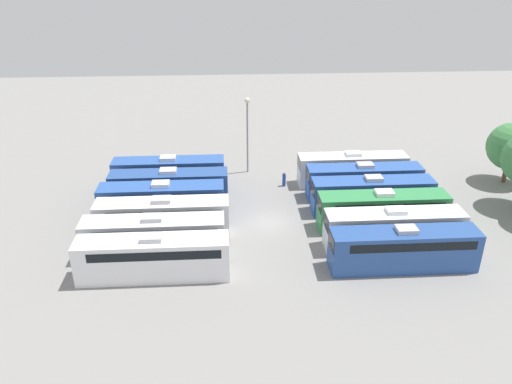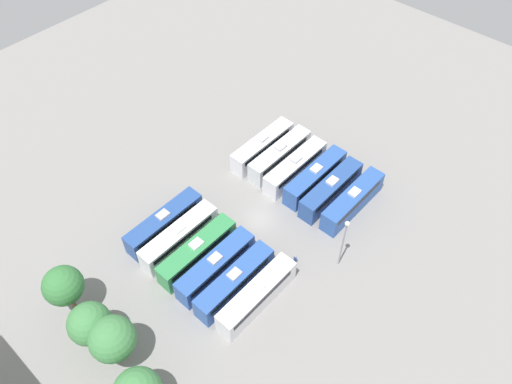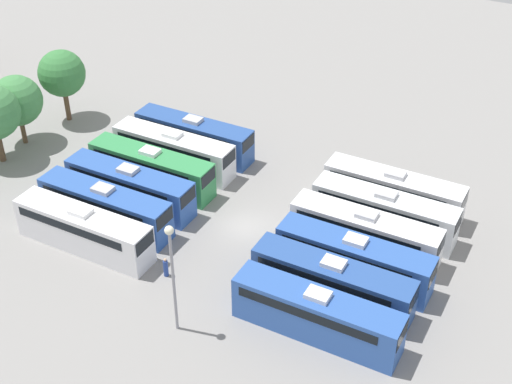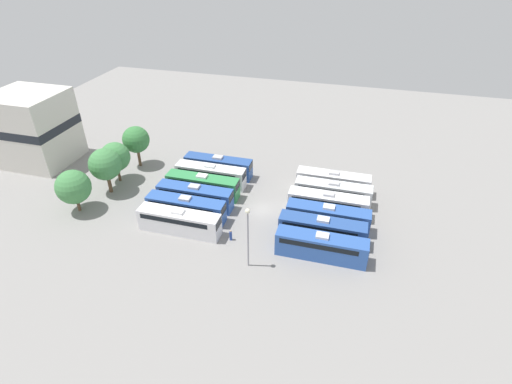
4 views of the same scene
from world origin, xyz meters
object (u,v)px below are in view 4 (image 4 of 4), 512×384
at_px(bus_1, 322,229).
at_px(bus_2, 328,217).
at_px(tree_0, 73,187).
at_px(bus_3, 328,203).
at_px(bus_11, 218,166).
at_px(bus_0, 321,246).
at_px(bus_10, 210,175).
at_px(tree_2, 115,157).
at_px(bus_7, 186,208).
at_px(bus_4, 333,192).
at_px(bus_8, 195,196).
at_px(tree_1, 105,164).
at_px(worker_person, 231,235).
at_px(bus_5, 333,182).
at_px(tree_3, 136,140).
at_px(light_pole, 248,229).
at_px(bus_6, 179,221).
at_px(depot_building, 34,128).
at_px(bus_9, 202,185).

relative_size(bus_1, bus_2, 1.00).
xyz_separation_m(bus_2, tree_0, (-5.79, 36.24, 2.33)).
height_order(bus_3, bus_11, same).
relative_size(bus_0, tree_0, 1.74).
bearing_deg(bus_10, tree_2, 101.38).
xyz_separation_m(bus_1, bus_10, (9.62, 19.53, 0.00)).
relative_size(bus_2, bus_7, 1.00).
bearing_deg(bus_4, bus_8, 108.25).
xyz_separation_m(bus_2, tree_1, (0.04, 34.59, 3.19)).
distance_m(bus_7, worker_person, 8.42).
height_order(bus_0, bus_4, same).
bearing_deg(bus_4, bus_11, 80.97).
bearing_deg(bus_0, bus_5, 1.03).
bearing_deg(bus_3, bus_8, 99.69).
relative_size(bus_2, tree_2, 1.68).
bearing_deg(bus_11, tree_1, 122.93).
bearing_deg(tree_0, tree_3, -6.96).
bearing_deg(bus_1, bus_10, 63.79).
bearing_deg(bus_11, light_pole, -150.72).
xyz_separation_m(bus_5, tree_3, (-0.55, 34.08, 3.29)).
distance_m(bus_3, bus_8, 19.79).
bearing_deg(tree_2, tree_0, 172.92).
relative_size(worker_person, tree_2, 0.23).
bearing_deg(bus_7, bus_3, -71.41).
xyz_separation_m(bus_1, light_pole, (-7.37, 8.07, 3.97)).
relative_size(bus_6, bus_11, 1.00).
height_order(bus_0, worker_person, bus_0).
bearing_deg(depot_building, bus_6, -111.03).
bearing_deg(bus_2, bus_1, 172.62).
height_order(bus_5, worker_person, bus_5).
relative_size(bus_10, tree_2, 1.68).
bearing_deg(bus_10, light_pole, -145.98).
relative_size(bus_4, worker_person, 7.14).
relative_size(worker_person, tree_3, 0.22).
bearing_deg(bus_3, worker_person, 129.24).
distance_m(bus_7, bus_9, 6.44).
xyz_separation_m(bus_7, tree_1, (3.31, 14.64, 3.19)).
bearing_deg(bus_3, tree_3, 80.31).
bearing_deg(bus_10, worker_person, -148.83).
height_order(bus_2, tree_0, tree_0).
relative_size(bus_5, bus_11, 1.00).
height_order(light_pole, depot_building, depot_building).
xyz_separation_m(bus_2, depot_building, (6.24, 52.53, 4.58)).
height_order(bus_6, tree_2, tree_2).
distance_m(bus_5, light_pole, 22.03).
xyz_separation_m(tree_2, depot_building, (2.73, 17.45, 1.89)).
relative_size(bus_2, bus_3, 1.00).
bearing_deg(bus_6, worker_person, -88.74).
bearing_deg(bus_6, tree_0, 87.73).
height_order(bus_3, worker_person, bus_3).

